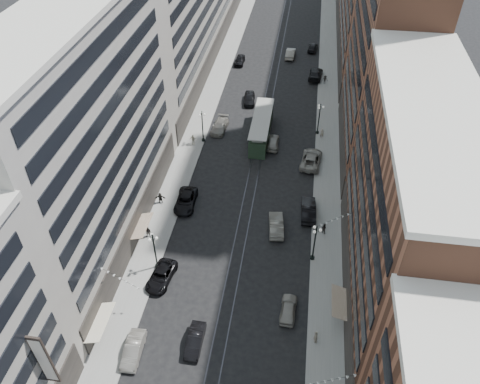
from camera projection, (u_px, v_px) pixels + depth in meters
The scene contains 35 objects.
ground at pixel (262, 129), 79.39m from camera, with size 220.00×220.00×0.00m, color black.
sidewalk_west at pixel (210, 96), 88.06m from camera, with size 4.00×180.00×0.15m, color gray.
sidewalk_east at pixel (328, 104), 85.63m from camera, with size 4.00×180.00×0.15m, color gray.
rail_west at pixel (265, 100), 86.97m from camera, with size 0.12×180.00×0.02m, color #2D2D33.
rail_east at pixel (272, 100), 86.81m from camera, with size 0.12×180.00×0.02m, color #2D2D33.
building_west_mid at pixel (88, 143), 51.88m from camera, with size 8.00×36.00×28.00m, color gray.
building_east_mid at pixel (403, 217), 45.67m from camera, with size 8.00×30.00×24.00m, color brown.
building_east_tower at pixel (394, 20), 60.83m from camera, with size 8.00×26.00×42.00m, color brown.
lamppost_sw_far at pixel (155, 250), 54.37m from camera, with size 1.03×1.14×5.52m.
lamppost_sw_mid at pixel (202, 125), 74.63m from camera, with size 1.03×1.14×5.52m.
lamppost_se_far at pixel (315, 242), 55.34m from camera, with size 1.03×1.14×5.52m.
lamppost_se_mid at pixel (319, 118), 76.36m from camera, with size 1.03×1.14×5.52m.
streetcar at pixel (261, 128), 76.66m from camera, with size 2.89×13.05×3.61m.
car_1 at pixel (133, 350), 47.23m from camera, with size 1.61×4.60×1.52m, color gray.
car_2 at pixel (161, 276), 54.46m from camera, with size 2.39×5.19×1.44m, color black.
car_4 at pixel (288, 309), 51.01m from camera, with size 1.70×4.22×1.44m, color gray.
car_5 at pixel (195, 340), 48.06m from camera, with size 1.54×4.41×1.45m, color black.
pedestrian_2 at pixel (148, 232), 59.54m from camera, with size 0.78×0.43×1.60m, color black.
pedestrian_4 at pixel (316, 337), 48.05m from camera, with size 1.01×0.46×1.72m, color #B4AA95.
car_7 at pixel (186, 201), 64.38m from camera, with size 2.61×5.66×1.57m, color black.
car_8 at pixel (220, 126), 78.74m from camera, with size 2.21×5.44×1.58m, color slate.
car_9 at pixel (240, 60), 98.01m from camera, with size 1.86×4.62×1.57m, color black.
car_10 at pixel (308, 210), 62.85m from camera, with size 1.88×5.40×1.78m, color black.
car_11 at pixel (311, 159), 71.54m from camera, with size 2.87×6.22×1.73m, color gray.
car_12 at pixel (316, 74), 93.04m from camera, with size 2.48×6.10×1.77m, color black.
car_13 at pixel (249, 98), 85.72m from camera, with size 1.97×4.89×1.67m, color black.
car_14 at pixel (290, 53), 100.37m from camera, with size 1.85×5.30×1.75m, color gray.
pedestrian_5 at pixel (160, 198), 64.56m from camera, with size 1.51×0.43×1.63m, color black.
pedestrian_6 at pixel (193, 140), 75.17m from camera, with size 1.09×0.49×1.86m, color #A19C85.
pedestrian_7 at pixel (324, 228), 60.14m from camera, with size 0.73×0.40×1.51m, color black.
pedestrian_8 at pixel (322, 133), 76.77m from camera, with size 0.61×0.40×1.66m, color #ABA08D.
pedestrian_9 at pixel (325, 80), 90.97m from camera, with size 1.10×0.45×1.70m, color black.
car_extra_0 at pixel (273, 142), 75.09m from camera, with size 1.89×4.69×1.60m, color gray.
car_extra_1 at pixel (276, 225), 60.71m from camera, with size 1.78×5.11×1.69m, color #636158.
car_extra_2 at pixel (313, 47), 103.01m from camera, with size 1.91×4.75×1.62m, color black.
Camera 1 is at (5.99, -7.02, 43.63)m, focal length 35.00 mm.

